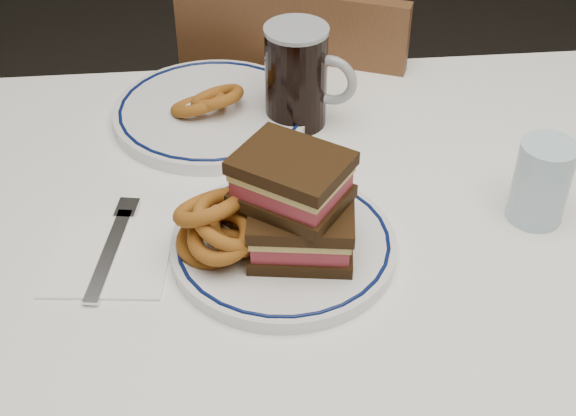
{
  "coord_description": "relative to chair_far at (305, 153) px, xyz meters",
  "views": [
    {
      "loc": [
        -0.17,
        -0.77,
        1.41
      ],
      "look_at": [
        -0.1,
        -0.03,
        0.82
      ],
      "focal_mm": 50.0,
      "sensor_mm": 36.0,
      "label": 1
    }
  ],
  "objects": [
    {
      "name": "onion_rings_far",
      "position": [
        -0.18,
        -0.29,
        0.31
      ],
      "size": [
        0.12,
        0.09,
        0.07
      ],
      "color": "brown",
      "rests_on": "far_plate"
    },
    {
      "name": "ketchup_ramekin",
      "position": [
        -0.11,
        -0.51,
        0.31
      ],
      "size": [
        0.05,
        0.05,
        0.03
      ],
      "color": "white",
      "rests_on": "main_plate"
    },
    {
      "name": "dining_table",
      "position": [
        0.01,
        -0.56,
        0.17
      ],
      "size": [
        1.27,
        0.87,
        0.75
      ],
      "color": "white",
      "rests_on": "floor"
    },
    {
      "name": "water_glass",
      "position": [
        0.23,
        -0.56,
        0.33
      ],
      "size": [
        0.07,
        0.07,
        0.11
      ],
      "primitive_type": "cylinder",
      "color": "#A7C7D8",
      "rests_on": "dining_table"
    },
    {
      "name": "onion_rings_main",
      "position": [
        -0.17,
        -0.6,
        0.33
      ],
      "size": [
        0.13,
        0.13,
        0.1
      ],
      "color": "brown",
      "rests_on": "main_plate"
    },
    {
      "name": "reuben_sandwich",
      "position": [
        -0.08,
        -0.61,
        0.36
      ],
      "size": [
        0.16,
        0.15,
        0.13
      ],
      "color": "black",
      "rests_on": "main_plate"
    },
    {
      "name": "chair_far",
      "position": [
        0.0,
        0.0,
        0.0
      ],
      "size": [
        0.52,
        0.52,
        0.87
      ],
      "color": "#4C2718",
      "rests_on": "floor"
    },
    {
      "name": "far_plate",
      "position": [
        -0.18,
        -0.29,
        0.29
      ],
      "size": [
        0.3,
        0.3,
        0.02
      ],
      "color": "white",
      "rests_on": "dining_table"
    },
    {
      "name": "napkin_fork",
      "position": [
        -0.31,
        -0.59,
        0.28
      ],
      "size": [
        0.16,
        0.19,
        0.01
      ],
      "color": "white",
      "rests_on": "dining_table"
    },
    {
      "name": "beer_mug",
      "position": [
        -0.05,
        -0.31,
        0.36
      ],
      "size": [
        0.13,
        0.09,
        0.15
      ],
      "color": "black",
      "rests_on": "dining_table"
    },
    {
      "name": "main_plate",
      "position": [
        -0.1,
        -0.6,
        0.29
      ],
      "size": [
        0.28,
        0.28,
        0.02
      ],
      "color": "white",
      "rests_on": "dining_table"
    }
  ]
}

